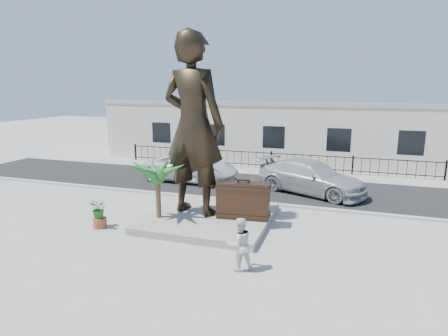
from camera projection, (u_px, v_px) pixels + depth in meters
The scene contains 16 objects.
ground at pixel (208, 235), 14.85m from camera, with size 100.00×100.00×0.00m, color #9E9991.
street at pixel (255, 185), 22.28m from camera, with size 40.00×7.00×0.01m, color black.
curb at pixel (239, 201), 19.02m from camera, with size 40.00×0.25×0.12m, color #A5A399.
far_sidewalk at pixel (269, 171), 26.00m from camera, with size 40.00×2.50×0.02m, color #9E9991.
plinth at pixel (210, 217), 16.37m from camera, with size 5.20×5.20×0.30m, color gray.
fence at pixel (271, 161), 26.62m from camera, with size 22.00×0.10×1.20m, color black.
building at pixel (282, 132), 30.18m from camera, with size 28.00×7.00×4.40m, color silver.
statue at pixel (193, 125), 15.84m from camera, with size 2.81×1.85×7.72m, color black.
suitcase at pixel (243, 200), 15.72m from camera, with size 2.20×0.70×1.55m, color #311F14.
tourist at pixel (240, 244), 11.84m from camera, with size 0.85×0.66×1.74m, color silver.
car_white at pixel (191, 168), 23.28m from camera, with size 2.73×5.91×1.64m, color silver.
car_silver at pixel (311, 177), 20.55m from camera, with size 2.48×6.11×1.77m, color #A3A5A7.
worker at pixel (199, 153), 27.23m from camera, with size 1.29×0.74×1.99m, color #DD500B.
palm_tree at pixel (159, 224), 16.04m from camera, with size 1.80×1.80×3.20m, color #225D25, non-canonical shape.
planter at pixel (100, 223), 15.59m from camera, with size 0.56×0.56×0.40m, color #994C28.
shrub at pixel (99, 209), 15.46m from camera, with size 0.74×0.64×0.82m, color #20611F.
Camera 1 is at (4.93, -13.07, 5.73)m, focal length 30.00 mm.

